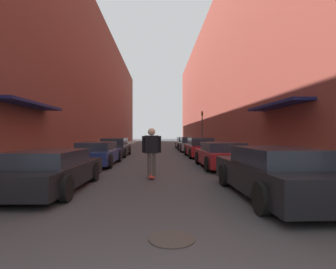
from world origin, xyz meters
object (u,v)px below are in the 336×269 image
Objects in this scene: parked_car_left_1 at (98,154)px; parked_car_right_3 at (190,145)px; manhole_cover at (172,239)px; parked_car_left_2 at (115,147)px; skateboarder at (152,147)px; parked_car_right_2 at (200,148)px; parked_car_right_4 at (185,143)px; parked_car_right_0 at (273,173)px; parked_car_left_0 at (51,170)px; parked_car_right_1 at (221,155)px; traffic_light at (202,126)px.

parked_car_right_3 reaches higher than parked_car_left_1.
parked_car_right_3 reaches higher than manhole_cover.
parked_car_left_2 is at bearing 102.35° from manhole_cover.
parked_car_left_1 is 12.03m from parked_car_right_3.
skateboarder reaches higher than parked_car_left_2.
parked_car_right_2 is at bearing -8.91° from parked_car_left_2.
manhole_cover is (0.44, -5.53, -1.11)m from skateboarder.
parked_car_right_2 reaches higher than parked_car_right_4.
manhole_cover is (-2.69, -2.51, -0.61)m from parked_car_right_0.
parked_car_left_2 is at bearing 90.41° from parked_car_left_0.
parked_car_right_2 reaches higher than parked_car_right_0.
parked_car_left_2 reaches higher than parked_car_right_4.
parked_car_right_2 is at bearing 60.78° from parked_car_left_0.
parked_car_right_0 is 22.82m from parked_car_right_4.
parked_car_left_1 is at bearing 124.63° from skateboarder.
parked_car_right_4 reaches higher than parked_car_right_0.
parked_car_left_0 is 0.95× the size of parked_car_right_4.
parked_car_right_1 is 2.49× the size of skateboarder.
parked_car_left_0 is 0.99× the size of parked_car_right_1.
parked_car_left_0 is 4.86m from manhole_cover.
parked_car_left_2 reaches higher than parked_car_left_1.
parked_car_right_4 is at bearing 74.36° from parked_car_left_0.
parked_car_left_2 is 1.07× the size of parked_car_right_1.
parked_car_right_3 is at bearing 39.03° from parked_car_left_2.
parked_car_right_4 is at bearing 89.34° from parked_car_right_2.
parked_car_right_4 is at bearing 58.67° from parked_car_left_2.
parked_car_right_2 is 5.85m from parked_car_right_3.
parked_car_right_2 is at bearing 89.84° from parked_car_right_0.
parked_car_right_3 is (6.05, 4.90, 0.01)m from parked_car_left_2.
parked_car_left_1 is (-0.06, 6.10, 0.03)m from parked_car_left_0.
traffic_light reaches higher than parked_car_right_2.
parked_car_right_3 is 0.91× the size of parked_car_right_4.
parked_car_right_2 is at bearing -90.05° from parked_car_right_3.
parked_car_left_0 is 1.05× the size of parked_car_right_3.
parked_car_left_2 is at bearing 90.23° from parked_car_left_1.
parked_car_right_4 is (6.15, 15.65, 0.02)m from parked_car_left_1.
skateboarder reaches higher than parked_car_right_0.
parked_car_left_2 is 10.09m from skateboarder.
parked_car_right_0 is (6.01, -12.68, -0.01)m from parked_car_left_2.
parked_car_right_0 is 1.26× the size of traffic_light.
parked_car_right_4 is at bearing 88.65° from parked_car_right_3.
traffic_light is at bearing 85.52° from parked_car_right_0.
manhole_cover is at bearing -100.81° from parked_car_right_2.
parked_car_right_0 reaches higher than parked_car_left_0.
parked_car_left_1 is 0.99× the size of parked_car_left_2.
parked_car_right_0 is at bearing -10.23° from parked_car_left_0.
parked_car_left_1 is 6.77× the size of manhole_cover.
parked_car_left_2 is at bearing 115.37° from parked_car_right_0.
parked_car_left_2 is at bearing 171.09° from parked_car_right_2.
parked_car_right_2 is at bearing -100.72° from traffic_light.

